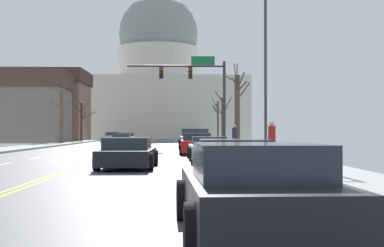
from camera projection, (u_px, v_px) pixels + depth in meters
name	position (u px, v px, depth m)	size (l,w,h in m)	color
ground	(98.00, 160.00, 25.75)	(20.00, 180.00, 0.20)	#4D4D52
signal_gantry	(198.00, 82.00, 42.54)	(7.91, 0.41, 7.28)	#28282D
street_lamp_right	(259.00, 51.00, 25.93)	(2.55, 0.24, 8.83)	#333338
capitol_building	(158.00, 83.00, 101.46)	(33.08, 20.31, 29.91)	beige
pickup_truck_near_00	(195.00, 140.00, 38.99)	(2.50, 5.84, 1.57)	#ADB2B7
sedan_near_01	(197.00, 144.00, 31.81)	(2.09, 4.30, 1.28)	#B71414
sedan_near_02	(208.00, 149.00, 26.18)	(2.10, 4.46, 1.13)	#9EA3A8
sedan_near_03	(128.00, 154.00, 20.08)	(2.16, 4.66, 1.16)	black
sedan_near_04	(232.00, 164.00, 13.47)	(2.15, 4.71, 1.20)	navy
sedan_near_05	(254.00, 193.00, 7.08)	(2.11, 4.37, 1.25)	black
sedan_oncoming_00	(122.00, 140.00, 51.61)	(2.07, 4.22, 1.13)	silver
sedan_oncoming_01	(127.00, 138.00, 59.73)	(1.96, 4.41, 1.19)	silver
sedan_oncoming_02	(112.00, 137.00, 71.37)	(2.16, 4.33, 1.24)	silver
flank_building_00	(18.00, 107.00, 63.45)	(11.90, 7.95, 8.55)	slate
flank_building_02	(40.00, 106.00, 73.35)	(13.00, 10.03, 9.70)	#8C6656
bare_tree_00	(237.00, 109.00, 38.60)	(2.05, 2.61, 6.05)	#4C3D2D
bare_tree_01	(82.00, 120.00, 64.42)	(2.42, 2.03, 5.30)	#423328
bare_tree_02	(218.00, 119.00, 66.53)	(2.23, 1.07, 5.52)	#4C3D2D
bare_tree_03	(62.00, 114.00, 55.58)	(1.82, 2.85, 6.24)	brown
bare_tree_04	(223.00, 118.00, 52.43)	(1.76, 1.96, 5.32)	#4C3D2D
pedestrian_00	(272.00, 138.00, 24.35)	(0.35, 0.34, 1.73)	#33333D
pedestrian_01	(235.00, 136.00, 35.39)	(0.35, 0.34, 1.70)	#33333D
bicycle_parked	(253.00, 148.00, 27.92)	(0.12, 1.77, 0.85)	black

